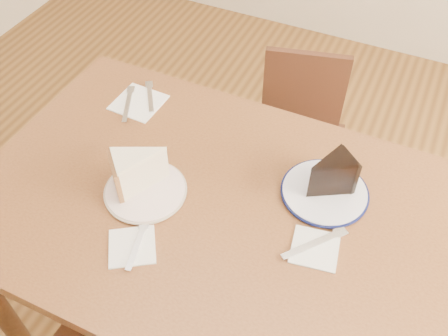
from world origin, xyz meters
TOP-DOWN VIEW (x-y plane):
  - ground at (0.00, 0.00)m, footprint 4.00×4.00m
  - table at (0.00, 0.00)m, footprint 1.20×0.80m
  - chair_far at (0.03, 0.64)m, footprint 0.43×0.43m
  - plate_cream at (-0.16, -0.04)m, footprint 0.20×0.20m
  - plate_navy at (0.24, 0.15)m, footprint 0.21×0.21m
  - carrot_cake at (-0.18, -0.02)m, footprint 0.16×0.15m
  - chocolate_cake at (0.24, 0.15)m, footprint 0.13×0.13m
  - napkin_cream at (-0.11, -0.19)m, footprint 0.15×0.15m
  - napkin_navy at (0.27, -0.02)m, footprint 0.12×0.12m
  - napkin_spare at (-0.36, 0.25)m, footprint 0.14×0.14m
  - fork_cream at (-0.10, -0.18)m, footprint 0.05×0.14m
  - knife_navy at (0.27, -0.01)m, footprint 0.12×0.14m
  - fork_spare at (-0.34, 0.28)m, footprint 0.09×0.12m
  - knife_spare at (-0.38, 0.22)m, footprint 0.08×0.15m

SIDE VIEW (x-z plane):
  - ground at x=0.00m, z-range 0.00..0.00m
  - chair_far at x=0.03m, z-range 0.04..0.76m
  - table at x=0.00m, z-range 0.28..1.03m
  - napkin_cream at x=-0.11m, z-range 0.75..0.75m
  - napkin_navy at x=0.27m, z-range 0.75..0.75m
  - napkin_spare at x=-0.36m, z-range 0.75..0.75m
  - plate_cream at x=-0.16m, z-range 0.75..0.76m
  - plate_navy at x=0.24m, z-range 0.75..0.76m
  - fork_cream at x=-0.10m, z-range 0.75..0.76m
  - knife_navy at x=0.27m, z-range 0.75..0.76m
  - fork_spare at x=-0.34m, z-range 0.75..0.76m
  - knife_spare at x=-0.38m, z-range 0.75..0.76m
  - carrot_cake at x=-0.18m, z-range 0.76..0.85m
  - chocolate_cake at x=0.24m, z-range 0.76..0.86m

